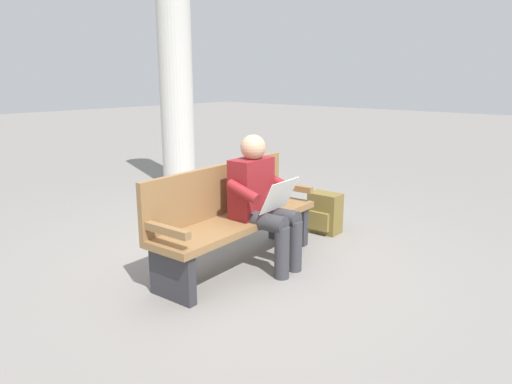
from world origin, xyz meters
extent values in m
plane|color=gray|center=(0.00, 0.00, 0.00)|extent=(40.00, 40.00, 0.00)
cube|color=olive|center=(0.00, 0.00, 0.42)|extent=(1.83, 0.61, 0.06)
cube|color=olive|center=(0.02, -0.21, 0.68)|extent=(1.80, 0.18, 0.45)
cube|color=olive|center=(-0.85, -0.06, 0.57)|extent=(0.09, 0.48, 0.06)
cube|color=olive|center=(0.85, 0.06, 0.57)|extent=(0.09, 0.48, 0.06)
cube|color=#2D2D33|center=(-0.80, -0.06, 0.20)|extent=(0.11, 0.44, 0.39)
cube|color=#2D2D33|center=(0.80, 0.06, 0.20)|extent=(0.11, 0.44, 0.39)
cube|color=maroon|center=(-0.13, 0.04, 0.71)|extent=(0.41, 0.25, 0.52)
sphere|color=tan|center=(-0.13, 0.06, 1.07)|extent=(0.22, 0.22, 0.22)
cylinder|color=#38383D|center=(-0.24, 0.24, 0.47)|extent=(0.18, 0.43, 0.15)
cylinder|color=#38383D|center=(-0.04, 0.26, 0.47)|extent=(0.18, 0.43, 0.15)
cylinder|color=#38383D|center=(-0.25, 0.43, 0.23)|extent=(0.13, 0.13, 0.45)
cylinder|color=#38383D|center=(-0.05, 0.45, 0.23)|extent=(0.13, 0.13, 0.45)
cylinder|color=maroon|center=(-0.37, 0.12, 0.74)|extent=(0.11, 0.32, 0.18)
cylinder|color=maroon|center=(0.11, 0.16, 0.74)|extent=(0.11, 0.32, 0.18)
cube|color=silver|center=(-0.15, 0.34, 0.68)|extent=(0.41, 0.16, 0.27)
cube|color=brown|center=(-1.31, 0.06, 0.22)|extent=(0.23, 0.34, 0.44)
cube|color=olive|center=(-1.18, 0.06, 0.15)|extent=(0.05, 0.24, 0.20)
cylinder|color=beige|center=(-1.79, -2.96, 1.68)|extent=(0.50, 0.50, 3.36)
camera|label=1|loc=(2.85, 2.70, 1.66)|focal=32.77mm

